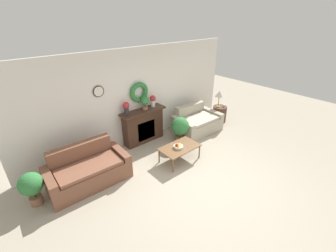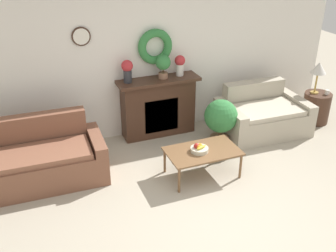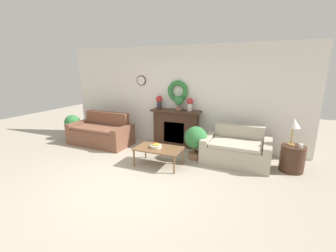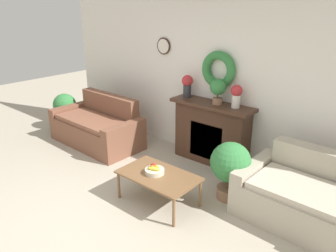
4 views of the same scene
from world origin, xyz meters
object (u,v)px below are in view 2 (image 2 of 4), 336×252
at_px(fruit_bowl, 199,149).
at_px(mug, 327,92).
at_px(side_table_by_loveseat, 316,108).
at_px(potted_plant_floor_by_loveseat, 221,118).
at_px(coffee_table, 203,153).
at_px(potted_plant_on_mantel, 163,64).
at_px(vase_on_mantel_right, 180,64).
at_px(vase_on_mantel_left, 127,70).
at_px(fireplace, 158,106).
at_px(table_lamp, 319,69).
at_px(couch_left, 40,160).
at_px(loveseat_right, 262,116).

relative_size(fruit_bowl, mug, 3.08).
relative_size(side_table_by_loveseat, potted_plant_floor_by_loveseat, 0.70).
bearing_deg(mug, potted_plant_floor_by_loveseat, -178.50).
distance_m(coffee_table, potted_plant_on_mantel, 1.67).
height_order(fruit_bowl, potted_plant_on_mantel, potted_plant_on_mantel).
distance_m(fruit_bowl, vase_on_mantel_right, 1.66).
distance_m(coffee_table, fruit_bowl, 0.10).
bearing_deg(potted_plant_on_mantel, vase_on_mantel_left, 178.06).
relative_size(fireplace, vase_on_mantel_left, 3.73).
height_order(vase_on_mantel_left, potted_plant_on_mantel, potted_plant_on_mantel).
relative_size(vase_on_mantel_left, potted_plant_on_mantel, 0.93).
relative_size(vase_on_mantel_left, vase_on_mantel_right, 1.07).
bearing_deg(table_lamp, couch_left, -178.38).
height_order(side_table_by_loveseat, vase_on_mantel_left, vase_on_mantel_left).
height_order(fireplace, side_table_by_loveseat, fireplace).
bearing_deg(couch_left, vase_on_mantel_left, 26.73).
bearing_deg(loveseat_right, mug, -3.68).
bearing_deg(vase_on_mantel_left, loveseat_right, -14.72).
bearing_deg(potted_plant_floor_by_loveseat, vase_on_mantel_right, 117.46).
bearing_deg(coffee_table, potted_plant_on_mantel, 92.01).
bearing_deg(fireplace, potted_plant_floor_by_loveseat, -43.91).
distance_m(fireplace, table_lamp, 2.87).
bearing_deg(potted_plant_on_mantel, vase_on_mantel_right, 3.79).
relative_size(loveseat_right, potted_plant_on_mantel, 3.82).
distance_m(vase_on_mantel_left, potted_plant_on_mantel, 0.59).
distance_m(vase_on_mantel_left, potted_plant_floor_by_loveseat, 1.66).
distance_m(loveseat_right, side_table_by_loveseat, 1.13).
bearing_deg(fireplace, vase_on_mantel_left, 179.36).
distance_m(vase_on_mantel_right, potted_plant_on_mantel, 0.31).
bearing_deg(fireplace, potted_plant_on_mantel, -9.54).
distance_m(fruit_bowl, table_lamp, 2.89).
bearing_deg(side_table_by_loveseat, mug, -37.87).
bearing_deg(side_table_by_loveseat, potted_plant_on_mantel, 167.70).
relative_size(fruit_bowl, potted_plant_floor_by_loveseat, 0.32).
bearing_deg(fireplace, couch_left, -160.81).
bearing_deg(coffee_table, vase_on_mantel_left, 114.01).
xyz_separation_m(coffee_table, side_table_by_loveseat, (2.69, 0.82, -0.09)).
height_order(coffee_table, mug, mug).
bearing_deg(couch_left, table_lamp, 3.27).
relative_size(fireplace, loveseat_right, 0.91).
distance_m(couch_left, vase_on_mantel_left, 1.90).
xyz_separation_m(mug, vase_on_mantel_right, (-2.55, 0.70, 0.61)).
bearing_deg(potted_plant_floor_by_loveseat, mug, 1.50).
distance_m(mug, potted_plant_on_mantel, 3.00).
xyz_separation_m(couch_left, table_lamp, (4.78, 0.14, 0.70)).
height_order(fireplace, vase_on_mantel_right, vase_on_mantel_right).
relative_size(loveseat_right, coffee_table, 1.47).
relative_size(couch_left, coffee_table, 1.74).
bearing_deg(mug, potted_plant_on_mantel, 166.56).
relative_size(couch_left, table_lamp, 3.13).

